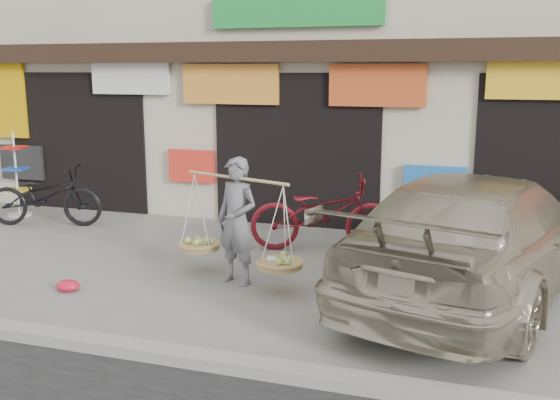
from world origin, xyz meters
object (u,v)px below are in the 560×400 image
(bike_0, at_px, (45,196))
(display_rack, at_px, (17,182))
(suv, at_px, (478,235))
(bike_2, at_px, (322,213))
(street_vendor, at_px, (237,226))

(bike_0, distance_m, display_rack, 1.10)
(bike_0, distance_m, suv, 7.51)
(bike_2, xyz_separation_m, display_rack, (-6.09, 0.49, 0.07))
(bike_0, xyz_separation_m, suv, (7.39, -1.33, 0.22))
(street_vendor, relative_size, bike_0, 0.90)
(display_rack, bearing_deg, bike_2, -4.60)
(suv, distance_m, display_rack, 8.58)
(bike_2, bearing_deg, bike_0, 73.29)
(suv, relative_size, display_rack, 3.48)
(bike_2, distance_m, display_rack, 6.11)
(bike_0, bearing_deg, street_vendor, -127.31)
(bike_0, height_order, suv, suv)
(bike_2, distance_m, suv, 2.65)
(bike_0, height_order, bike_2, bike_2)
(bike_0, relative_size, bike_2, 0.93)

